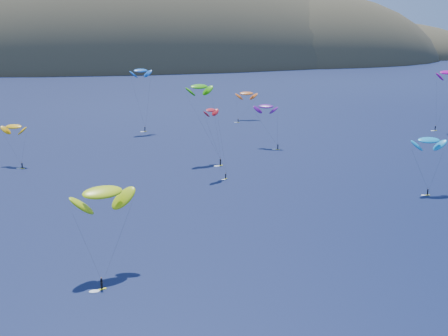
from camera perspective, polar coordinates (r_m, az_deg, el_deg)
island at (r=630.89m, az=-7.22°, el=8.74°), size 730.00×300.00×210.00m
kitesurfer_1 at (r=201.86m, az=-18.68°, el=3.60°), size 8.98×11.11×13.97m
kitesurfer_2 at (r=113.45m, az=-11.05°, el=-2.20°), size 12.96×14.95×17.61m
kitesurfer_3 at (r=196.49m, az=-2.28°, el=7.43°), size 10.29×14.91×25.76m
kitesurfer_4 at (r=247.91m, az=-7.63°, el=8.81°), size 9.74×6.90×26.21m
kitesurfer_5 at (r=169.67m, az=18.22°, el=2.43°), size 9.46×7.11×16.05m
kitesurfer_6 at (r=218.27m, az=3.84°, el=5.64°), size 9.07×11.71×16.26m
kitesurfer_8 at (r=264.74m, az=19.71°, el=8.21°), size 11.23×6.55×25.46m
kitesurfer_9 at (r=177.03m, az=-1.20°, el=5.29°), size 6.65×9.55×20.48m
kitesurfer_11 at (r=275.95m, az=2.07°, el=6.83°), size 11.57×11.82×13.81m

